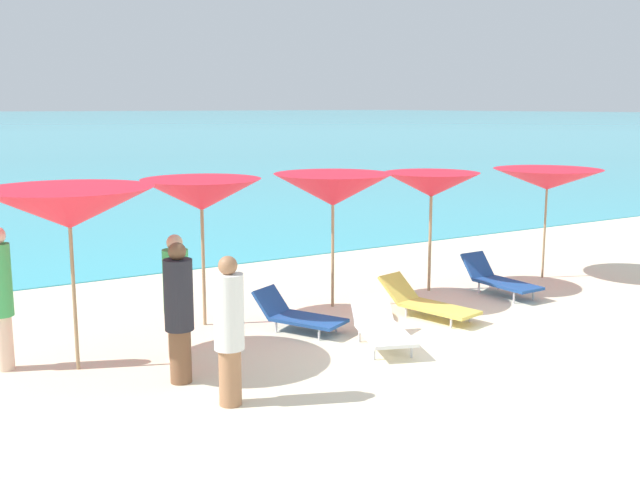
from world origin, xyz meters
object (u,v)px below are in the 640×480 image
at_px(lounge_chair_0, 297,314).
at_px(lounge_chair_3, 427,302).
at_px(umbrella_3, 431,185).
at_px(beachgoer_1, 179,310).
at_px(umbrella_1, 201,195).
at_px(beachgoer_2, 229,327).
at_px(umbrella_0, 69,208).
at_px(beachgoer_4, 0,293).
at_px(umbrella_2, 333,190).
at_px(lounge_chair_2, 381,327).
at_px(lounge_chair_1, 499,279).
at_px(umbrella_4, 547,179).
at_px(beachgoer_3, 176,294).

distance_m(lounge_chair_0, lounge_chair_3, 2.23).
xyz_separation_m(umbrella_3, beachgoer_1, (-5.70, -2.07, -1.05)).
bearing_deg(umbrella_1, beachgoer_2, -107.92).
height_order(umbrella_0, beachgoer_4, umbrella_0).
xyz_separation_m(umbrella_2, lounge_chair_2, (-0.57, -2.20, -1.74)).
bearing_deg(lounge_chair_0, lounge_chair_1, -27.07).
bearing_deg(umbrella_2, umbrella_0, -168.75).
distance_m(umbrella_0, umbrella_3, 6.75).
xyz_separation_m(lounge_chair_1, beachgoer_2, (-6.37, -2.16, 0.63)).
bearing_deg(umbrella_1, umbrella_3, -1.39).
bearing_deg(lounge_chair_3, umbrella_2, 111.67).
height_order(umbrella_3, lounge_chair_3, umbrella_3).
xyz_separation_m(umbrella_4, beachgoer_3, (-8.06, -0.87, -1.07)).
bearing_deg(umbrella_3, beachgoer_1, -160.07).
bearing_deg(umbrella_0, lounge_chair_2, -18.07).
xyz_separation_m(umbrella_1, lounge_chair_1, (5.35, -1.00, -1.77)).
height_order(umbrella_1, lounge_chair_3, umbrella_1).
xyz_separation_m(umbrella_4, lounge_chair_2, (-5.35, -1.85, -1.70)).
xyz_separation_m(umbrella_1, lounge_chair_2, (1.75, -2.32, -1.78)).
relative_size(umbrella_1, beachgoer_1, 1.30).
xyz_separation_m(umbrella_3, beachgoer_2, (-5.48, -3.05, -1.06)).
distance_m(umbrella_3, beachgoer_3, 5.66).
bearing_deg(umbrella_2, lounge_chair_1, -16.20).
bearing_deg(umbrella_3, beachgoer_3, -167.19).
bearing_deg(umbrella_4, beachgoer_3, -173.84).
bearing_deg(umbrella_0, umbrella_4, 3.37).
bearing_deg(lounge_chair_0, beachgoer_3, 161.26).
height_order(umbrella_3, lounge_chair_1, umbrella_3).
relative_size(lounge_chair_1, lounge_chair_2, 0.97).
bearing_deg(umbrella_3, umbrella_4, -7.83).
distance_m(lounge_chair_2, beachgoer_1, 3.06).
relative_size(lounge_chair_0, beachgoer_4, 0.80).
relative_size(lounge_chair_1, beachgoer_2, 0.90).
distance_m(umbrella_4, beachgoer_3, 8.18).
relative_size(beachgoer_2, beachgoer_4, 0.92).
distance_m(umbrella_0, umbrella_1, 2.45).
bearing_deg(lounge_chair_1, umbrella_4, 15.33).
xyz_separation_m(umbrella_2, lounge_chair_1, (3.04, -0.88, -1.72)).
bearing_deg(beachgoer_4, lounge_chair_0, -9.99).
bearing_deg(umbrella_3, lounge_chair_3, -130.91).
relative_size(umbrella_2, lounge_chair_2, 1.40).
relative_size(lounge_chair_3, beachgoer_1, 1.01).
xyz_separation_m(beachgoer_1, beachgoer_2, (0.22, -0.98, -0.01)).
bearing_deg(beachgoer_3, umbrella_0, 36.80).
distance_m(umbrella_4, lounge_chair_3, 4.32).
bearing_deg(umbrella_2, lounge_chair_3, -54.91).
distance_m(umbrella_1, lounge_chair_1, 5.73).
height_order(umbrella_0, umbrella_3, umbrella_0).
bearing_deg(lounge_chair_0, beachgoer_4, 145.87).
relative_size(lounge_chair_2, beachgoer_2, 0.93).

